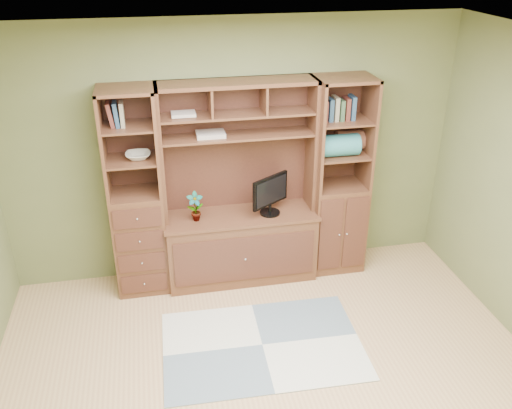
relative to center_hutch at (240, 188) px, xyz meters
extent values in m
cube|color=tan|center=(-0.02, -1.73, -1.02)|extent=(4.60, 4.10, 0.04)
cube|color=white|center=(-0.02, -1.73, 1.58)|extent=(4.60, 4.10, 0.04)
cube|color=olive|center=(-0.02, 0.27, 0.28)|extent=(4.50, 0.04, 2.60)
cube|color=#55301D|center=(0.00, 0.00, 0.00)|extent=(1.54, 0.53, 2.05)
cube|color=#55301D|center=(-1.00, 0.04, 0.00)|extent=(0.50, 0.45, 2.05)
cube|color=#55301D|center=(1.02, 0.04, 0.00)|extent=(0.55, 0.45, 2.05)
cube|color=#A4AAA9|center=(-0.01, -1.11, -1.02)|extent=(1.76, 1.20, 0.01)
cube|color=black|center=(0.29, -0.03, -0.02)|extent=(0.49, 0.42, 0.56)
imported|color=#9F5A36|center=(-0.45, -0.03, -0.15)|extent=(0.16, 0.11, 0.30)
cube|color=#B4A699|center=(-0.26, 0.09, 0.54)|extent=(0.27, 0.20, 0.04)
imported|color=beige|center=(-0.94, 0.04, 0.39)|extent=(0.23, 0.23, 0.06)
cube|color=teal|center=(0.99, -0.01, 0.37)|extent=(0.37, 0.21, 0.21)
cube|color=brown|center=(1.18, 0.12, 0.36)|extent=(0.36, 0.20, 0.20)
camera|label=1|loc=(-0.79, -4.73, 2.21)|focal=38.00mm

